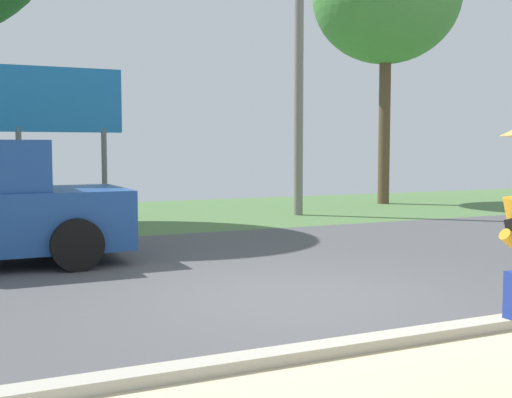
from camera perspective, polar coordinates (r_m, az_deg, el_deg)
ground_plane at (r=10.49m, az=-3.88°, el=-5.47°), size 40.00×22.00×0.20m
utility_pole at (r=17.23m, az=3.77°, el=12.44°), size 1.80×0.24×7.92m
roadside_billboard at (r=14.87m, az=-16.62°, el=7.34°), size 2.60×0.12×3.50m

